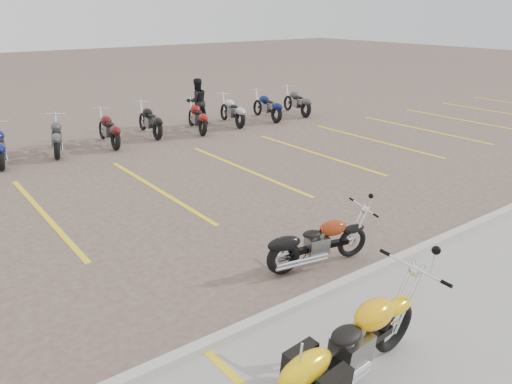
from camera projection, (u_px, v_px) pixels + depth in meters
ground at (254, 248)px, 9.37m from camera, size 100.00×100.00×0.00m
concrete_apron at (477, 382)px, 6.00m from camera, size 60.00×5.00×0.01m
curb at (329, 290)px, 7.85m from camera, size 60.00×0.18×0.12m
parking_stripes at (157, 189)px, 12.37m from camera, size 38.00×5.50×0.01m
yellow_cruiser at (347, 349)px, 5.80m from camera, size 2.47×0.45×1.02m
flame_cruiser at (316, 245)px, 8.58m from camera, size 1.97×0.53×0.82m
person_b at (197, 102)px, 18.98m from camera, size 0.93×0.77×1.75m
bg_bike_row at (106, 128)px, 16.31m from camera, size 17.50×2.08×1.10m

